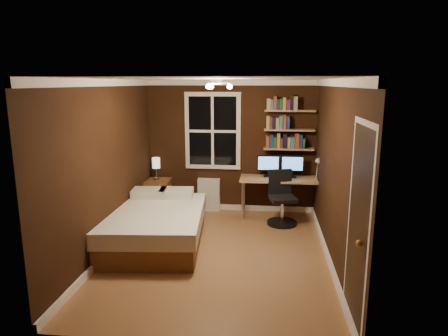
# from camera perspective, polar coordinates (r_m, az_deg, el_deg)

# --- Properties ---
(floor) EXTENTS (4.20, 4.20, 0.00)m
(floor) POSITION_cam_1_polar(r_m,az_deg,el_deg) (5.98, -0.89, -12.08)
(floor) COLOR #93633A
(floor) RESTS_ON ground
(wall_back) EXTENTS (3.20, 0.04, 2.50)m
(wall_back) POSITION_cam_1_polar(r_m,az_deg,el_deg) (7.64, 1.04, 3.06)
(wall_back) COLOR black
(wall_back) RESTS_ON ground
(wall_left) EXTENTS (0.04, 4.20, 2.50)m
(wall_left) POSITION_cam_1_polar(r_m,az_deg,el_deg) (6.00, -16.28, 0.07)
(wall_left) COLOR black
(wall_left) RESTS_ON ground
(wall_right) EXTENTS (0.04, 4.20, 2.50)m
(wall_right) POSITION_cam_1_polar(r_m,az_deg,el_deg) (5.62, 15.48, -0.67)
(wall_right) COLOR black
(wall_right) RESTS_ON ground
(ceiling) EXTENTS (3.20, 4.20, 0.02)m
(ceiling) POSITION_cam_1_polar(r_m,az_deg,el_deg) (5.46, -0.98, 12.63)
(ceiling) COLOR white
(ceiling) RESTS_ON wall_back
(window) EXTENTS (1.06, 0.06, 1.46)m
(window) POSITION_cam_1_polar(r_m,az_deg,el_deg) (7.60, -1.62, 5.30)
(window) COLOR white
(window) RESTS_ON wall_back
(door) EXTENTS (0.03, 0.82, 2.05)m
(door) POSITION_cam_1_polar(r_m,az_deg,el_deg) (4.22, 18.46, -8.30)
(door) COLOR black
(door) RESTS_ON ground
(door_knob) EXTENTS (0.06, 0.06, 0.06)m
(door_knob) POSITION_cam_1_polar(r_m,az_deg,el_deg) (3.94, 18.77, -10.14)
(door_knob) COLOR #C68735
(door_knob) RESTS_ON door
(ceiling_fixture) EXTENTS (0.44, 0.44, 0.18)m
(ceiling_fixture) POSITION_cam_1_polar(r_m,az_deg,el_deg) (5.36, -1.11, 11.57)
(ceiling_fixture) COLOR beige
(ceiling_fixture) RESTS_ON ceiling
(bookshelf_lower) EXTENTS (0.92, 0.22, 0.03)m
(bookshelf_lower) POSITION_cam_1_polar(r_m,az_deg,el_deg) (7.50, 9.20, 2.74)
(bookshelf_lower) COLOR tan
(bookshelf_lower) RESTS_ON wall_back
(books_row_lower) EXTENTS (0.66, 0.16, 0.23)m
(books_row_lower) POSITION_cam_1_polar(r_m,az_deg,el_deg) (7.48, 9.24, 3.72)
(books_row_lower) COLOR #973C1B
(books_row_lower) RESTS_ON bookshelf_lower
(bookshelf_middle) EXTENTS (0.92, 0.22, 0.03)m
(bookshelf_middle) POSITION_cam_1_polar(r_m,az_deg,el_deg) (7.45, 9.30, 5.40)
(bookshelf_middle) COLOR tan
(bookshelf_middle) RESTS_ON wall_back
(books_row_middle) EXTENTS (0.42, 0.16, 0.23)m
(books_row_middle) POSITION_cam_1_polar(r_m,az_deg,el_deg) (7.44, 9.33, 6.39)
(books_row_middle) COLOR navy
(books_row_middle) RESTS_ON bookshelf_middle
(bookshelf_upper) EXTENTS (0.92, 0.22, 0.03)m
(bookshelf_upper) POSITION_cam_1_polar(r_m,az_deg,el_deg) (7.42, 9.39, 8.08)
(bookshelf_upper) COLOR tan
(bookshelf_upper) RESTS_ON wall_back
(books_row_upper) EXTENTS (0.54, 0.16, 0.23)m
(books_row_upper) POSITION_cam_1_polar(r_m,az_deg,el_deg) (7.41, 9.42, 9.08)
(books_row_upper) COLOR #285424
(books_row_upper) RESTS_ON bookshelf_upper
(bed) EXTENTS (1.61, 2.12, 0.68)m
(bed) POSITION_cam_1_polar(r_m,az_deg,el_deg) (6.30, -9.76, -8.11)
(bed) COLOR brown
(bed) RESTS_ON ground
(nightstand) EXTENTS (0.54, 0.54, 0.62)m
(nightstand) POSITION_cam_1_polar(r_m,az_deg,el_deg) (7.85, -9.52, -3.90)
(nightstand) COLOR brown
(nightstand) RESTS_ON ground
(bedside_lamp) EXTENTS (0.15, 0.15, 0.44)m
(bedside_lamp) POSITION_cam_1_polar(r_m,az_deg,el_deg) (7.72, -9.65, -0.13)
(bedside_lamp) COLOR silver
(bedside_lamp) RESTS_ON nightstand
(radiator) EXTENTS (0.42, 0.15, 0.64)m
(radiator) POSITION_cam_1_polar(r_m,az_deg,el_deg) (7.78, -2.16, -3.81)
(radiator) COLOR white
(radiator) RESTS_ON ground
(desk) EXTENTS (1.54, 0.58, 0.73)m
(desk) POSITION_cam_1_polar(r_m,az_deg,el_deg) (7.43, 8.29, -1.89)
(desk) COLOR tan
(desk) RESTS_ON ground
(monitor_left) EXTENTS (0.42, 0.12, 0.41)m
(monitor_left) POSITION_cam_1_polar(r_m,az_deg,el_deg) (7.44, 6.35, 0.27)
(monitor_left) COLOR black
(monitor_left) RESTS_ON desk
(monitor_right) EXTENTS (0.42, 0.12, 0.41)m
(monitor_right) POSITION_cam_1_polar(r_m,az_deg,el_deg) (7.45, 9.72, 0.19)
(monitor_right) COLOR black
(monitor_right) RESTS_ON desk
(desk_lamp) EXTENTS (0.14, 0.32, 0.44)m
(desk_lamp) POSITION_cam_1_polar(r_m,az_deg,el_deg) (7.32, 13.23, -0.03)
(desk_lamp) COLOR silver
(desk_lamp) RESTS_ON desk
(office_chair) EXTENTS (0.52, 0.52, 0.95)m
(office_chair) POSITION_cam_1_polar(r_m,az_deg,el_deg) (7.12, 8.25, -5.12)
(office_chair) COLOR black
(office_chair) RESTS_ON ground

